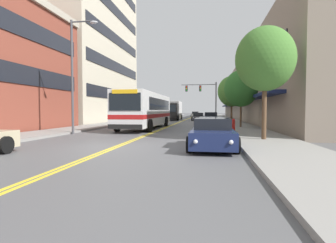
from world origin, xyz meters
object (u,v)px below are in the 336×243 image
traffic_signal_mast (204,94)px  fire_hydrant (233,125)px  car_navy_parked_right_foreground (212,134)px  street_tree_right_far (232,91)px  car_dark_grey_moving_second (198,117)px  car_slate_blue_parked_right_far (211,118)px  car_silver_moving_lead (195,115)px  street_lamp_left_near (76,67)px  box_truck (172,110)px  car_white_parked_right_mid (211,127)px  street_tree_right_mid (241,88)px  street_tree_right_near (265,59)px  car_black_parked_left_near (152,118)px  city_bus (147,109)px

traffic_signal_mast → fire_hydrant: bearing=-83.1°
fire_hydrant → traffic_signal_mast: bearing=96.9°
car_navy_parked_right_foreground → street_tree_right_far: 22.84m
car_dark_grey_moving_second → street_tree_right_far: bearing=-64.4°
car_slate_blue_parked_right_far → car_silver_moving_lead: (-3.64, 30.71, -0.02)m
street_tree_right_far → fire_hydrant: size_ratio=6.41×
street_lamp_left_near → fire_hydrant: bearing=14.2°
street_tree_right_far → car_slate_blue_parked_right_far: bearing=166.5°
box_truck → car_dark_grey_moving_second: bearing=-18.0°
car_white_parked_right_mid → car_dark_grey_moving_second: 25.83m
car_silver_moving_lead → street_tree_right_mid: size_ratio=0.83×
car_silver_moving_lead → street_tree_right_near: (6.28, -50.90, 3.70)m
street_tree_right_far → box_truck: bearing=129.6°
street_lamp_left_near → street_tree_right_near: size_ratio=1.35×
car_white_parked_right_mid → street_tree_right_mid: street_tree_right_mid is taller
car_slate_blue_parked_right_far → fire_hydrant: car_slate_blue_parked_right_far is taller
car_black_parked_left_near → street_tree_right_mid: size_ratio=0.85×
car_navy_parked_right_foreground → fire_hydrant: (1.63, 8.31, -0.02)m
car_navy_parked_right_foreground → street_tree_right_near: size_ratio=0.75×
car_navy_parked_right_foreground → car_slate_blue_parked_right_far: 23.03m
car_white_parked_right_mid → car_slate_blue_parked_right_far: (0.08, 16.85, 0.08)m
car_slate_blue_parked_right_far → fire_hydrant: (1.55, -14.72, -0.06)m
car_slate_blue_parked_right_far → car_dark_grey_moving_second: size_ratio=1.05×
traffic_signal_mast → city_bus: bearing=-105.1°
traffic_signal_mast → fire_hydrant: (2.66, -22.05, -3.74)m
street_lamp_left_near → box_truck: bearing=84.1°
city_bus → street_lamp_left_near: size_ratio=1.59×
car_black_parked_left_near → traffic_signal_mast: (7.68, 2.93, 3.78)m
car_white_parked_right_mid → fire_hydrant: car_white_parked_right_mid is taller
city_bus → street_tree_right_mid: street_tree_right_mid is taller
car_black_parked_left_near → street_tree_right_mid: (11.43, -14.15, 3.12)m
city_bus → car_navy_parked_right_foreground: city_bus is taller
traffic_signal_mast → car_slate_blue_parked_right_far: bearing=-81.4°
fire_hydrant → city_bus: bearing=152.5°
car_navy_parked_right_foreground → traffic_signal_mast: (-1.03, 30.36, 3.72)m
traffic_signal_mast → street_tree_right_far: size_ratio=1.04×
car_slate_blue_parked_right_far → car_black_parked_left_near: bearing=153.4°
box_truck → fire_hydrant: box_truck is taller
car_white_parked_right_mid → box_truck: box_truck is taller
box_truck → car_slate_blue_parked_right_far: bearing=-57.8°
car_dark_grey_moving_second → street_tree_right_near: bearing=-80.9°
street_lamp_left_near → street_tree_right_mid: street_lamp_left_near is taller
box_truck → car_white_parked_right_mid: bearing=-76.7°
car_black_parked_left_near → fire_hydrant: (10.34, -19.11, 0.04)m
car_black_parked_left_near → car_silver_moving_lead: 26.81m
car_navy_parked_right_foreground → box_truck: bearing=100.9°
car_slate_blue_parked_right_far → car_navy_parked_right_foreground: bearing=-90.2°
car_black_parked_left_near → traffic_signal_mast: bearing=20.9°
city_bus → car_white_parked_right_mid: bearing=-45.7°
car_navy_parked_right_foreground → car_white_parked_right_mid: car_navy_parked_right_foreground is taller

